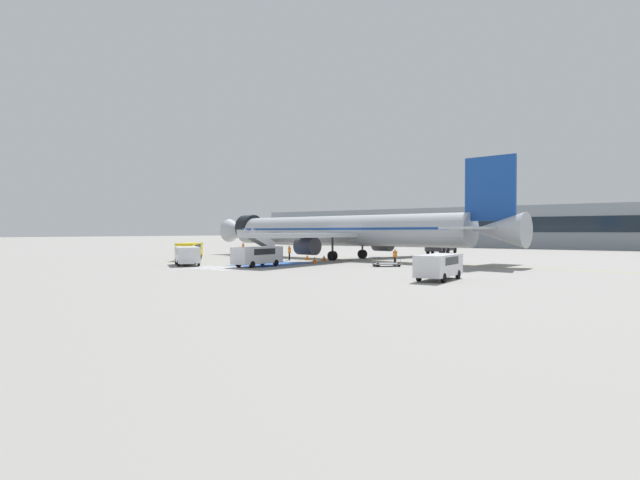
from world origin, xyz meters
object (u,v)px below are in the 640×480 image
(service_van_0, at_px, (257,255))
(service_van_3, at_px, (189,250))
(service_van_1, at_px, (187,254))
(fuel_tanker, at_px, (442,242))
(boarding_stairs_forward, at_px, (259,250))
(baggage_cart, at_px, (386,264))
(service_van_2, at_px, (439,264))
(terminal_building, at_px, (541,227))
(traffic_cone_0, at_px, (324,258))
(traffic_cone_2, at_px, (315,260))
(airliner, at_px, (342,230))
(ground_crew_0, at_px, (395,256))
(traffic_cone_1, at_px, (307,257))
(ground_crew_2, at_px, (289,252))
(ground_crew_1, at_px, (243,248))

(service_van_0, height_order, service_van_3, service_van_3)
(service_van_1, bearing_deg, fuel_tanker, -160.82)
(boarding_stairs_forward, relative_size, baggage_cart, 1.86)
(service_van_1, height_order, service_van_2, service_van_1)
(terminal_building, bearing_deg, fuel_tanker, -99.36)
(traffic_cone_0, xyz_separation_m, traffic_cone_2, (1.42, -3.81, 0.01))
(airliner, relative_size, baggage_cart, 15.35)
(fuel_tanker, relative_size, service_van_0, 1.63)
(airliner, relative_size, ground_crew_0, 28.06)
(traffic_cone_2, bearing_deg, service_van_1, -128.02)
(service_van_2, relative_size, traffic_cone_2, 7.62)
(baggage_cart, height_order, traffic_cone_2, baggage_cart)
(service_van_3, distance_m, traffic_cone_1, 14.06)
(fuel_tanker, bearing_deg, service_van_0, -100.73)
(terminal_building, bearing_deg, service_van_2, -83.35)
(fuel_tanker, height_order, service_van_1, fuel_tanker)
(traffic_cone_2, bearing_deg, airliner, 101.54)
(fuel_tanker, distance_m, service_van_0, 37.75)
(service_van_1, distance_m, terminal_building, 81.47)
(service_van_1, bearing_deg, ground_crew_0, 162.25)
(service_van_1, bearing_deg, traffic_cone_1, -161.78)
(ground_crew_2, bearing_deg, service_van_3, 66.88)
(boarding_stairs_forward, bearing_deg, ground_crew_2, -12.18)
(service_van_3, relative_size, traffic_cone_1, 8.58)
(boarding_stairs_forward, distance_m, ground_crew_0, 20.98)
(airliner, height_order, service_van_3, airliner)
(ground_crew_1, bearing_deg, traffic_cone_2, -171.25)
(service_van_3, xyz_separation_m, ground_crew_0, (23.70, 6.81, -0.33))
(traffic_cone_0, bearing_deg, service_van_2, -35.95)
(traffic_cone_1, bearing_deg, ground_crew_1, 171.71)
(service_van_3, xyz_separation_m, traffic_cone_0, (13.85, 8.16, -0.90))
(fuel_tanker, relative_size, traffic_cone_2, 13.01)
(service_van_3, bearing_deg, airliner, -174.71)
(service_van_3, height_order, traffic_cone_1, service_van_3)
(traffic_cone_1, bearing_deg, ground_crew_0, -7.29)
(service_van_0, bearing_deg, ground_crew_1, 137.80)
(service_van_2, relative_size, traffic_cone_1, 8.03)
(service_van_3, bearing_deg, baggage_cart, 152.67)
(ground_crew_2, height_order, terminal_building, terminal_building)
(baggage_cart, distance_m, terminal_building, 69.46)
(service_van_2, bearing_deg, airliner, 134.25)
(traffic_cone_0, height_order, terminal_building, terminal_building)
(service_van_3, height_order, terminal_building, terminal_building)
(service_van_3, bearing_deg, ground_crew_1, -120.66)
(boarding_stairs_forward, relative_size, traffic_cone_0, 8.02)
(service_van_1, bearing_deg, terminal_building, -158.01)
(airliner, bearing_deg, service_van_0, -171.89)
(baggage_cart, xyz_separation_m, terminal_building, (0.18, 69.34, 4.14))
(airliner, xyz_separation_m, ground_crew_0, (10.04, -5.48, -2.63))
(service_van_0, relative_size, traffic_cone_2, 7.96)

